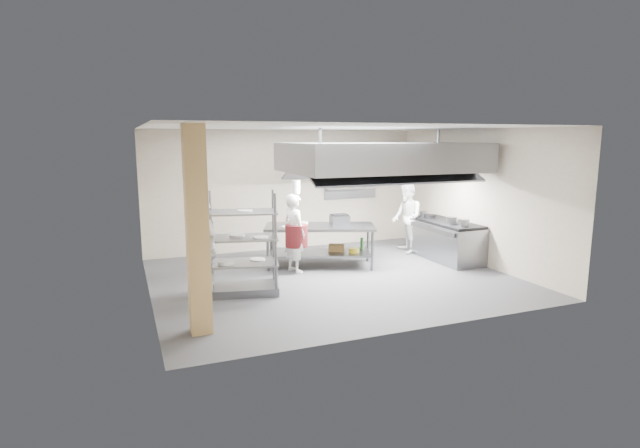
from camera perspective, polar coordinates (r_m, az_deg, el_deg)
name	(u,v)px	position (r m, az deg, el deg)	size (l,w,h in m)	color
floor	(332,278)	(10.16, 1.40, -6.18)	(7.00, 7.00, 0.00)	#2A2A2C
ceiling	(333,127)	(9.77, 1.48, 10.98)	(7.00, 7.00, 0.00)	silver
wall_back	(286,190)	(12.65, -3.95, 3.90)	(7.00, 7.00, 0.00)	gray
wall_left	(146,215)	(9.07, -19.32, 1.02)	(6.00, 6.00, 0.00)	gray
wall_right	(476,197)	(11.68, 17.44, 2.98)	(6.00, 6.00, 0.00)	gray
column	(197,231)	(7.26, -13.85, -0.81)	(0.30, 0.30, 3.00)	tan
exhaust_hood	(382,157)	(10.71, 7.07, 7.60)	(4.00, 2.50, 0.60)	gray
hood_strip_a	(343,173)	(10.32, 2.62, 5.81)	(1.60, 0.12, 0.04)	white
hood_strip_b	(418,171)	(11.19, 11.09, 5.95)	(1.60, 0.12, 0.04)	white
wall_shelf	(353,188)	(13.16, 3.76, 4.13)	(1.50, 0.28, 0.04)	gray
island	(320,246)	(11.00, -0.02, -2.50)	(2.38, 0.99, 0.91)	slate
island_worktop	(320,227)	(10.91, -0.02, -0.32)	(2.38, 0.99, 0.06)	gray
island_undershelf	(320,253)	(11.03, -0.02, -3.28)	(2.19, 0.89, 0.04)	slate
pass_rack	(243,243)	(9.08, -8.80, -2.19)	(1.24, 0.72, 1.86)	gray
cooking_range	(445,241)	(11.98, 14.11, -1.94)	(0.80, 2.00, 0.84)	gray
range_top	(446,222)	(11.90, 14.20, 0.18)	(0.78, 1.96, 0.06)	black
chef_head	(294,233)	(10.44, -2.94, -1.05)	(0.61, 0.40, 1.67)	white
chef_line	(407,218)	(12.41, 9.87, 0.70)	(0.84, 0.66, 1.73)	white
chef_plating	(203,247)	(8.93, -13.23, -2.62)	(1.08, 0.45, 1.84)	white
griddle	(340,220)	(11.07, 2.26, 0.49)	(0.40, 0.31, 0.20)	slate
wicker_basket	(336,248)	(11.08, 1.89, -2.73)	(0.34, 0.24, 0.15)	olive
stockpot	(452,220)	(11.49, 14.82, 0.40)	(0.25, 0.25, 0.17)	gray
plate_stack	(243,261)	(9.16, -8.75, -4.24)	(0.28, 0.28, 0.05)	white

